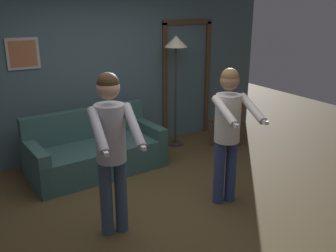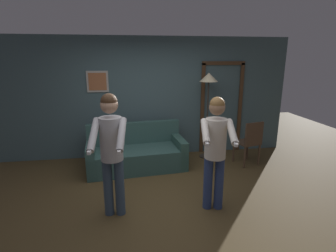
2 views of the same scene
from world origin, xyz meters
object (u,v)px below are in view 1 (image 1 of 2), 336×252
object	(u,v)px
torchiere_lamp	(176,52)
dining_chair_distant	(231,117)
couch	(96,153)
person_standing_right	(228,125)
person_standing_left	(111,141)

from	to	relation	value
torchiere_lamp	dining_chair_distant	distance (m)	1.41
torchiere_lamp	dining_chair_distant	world-z (taller)	torchiere_lamp
couch	torchiere_lamp	bearing A→B (deg)	12.67
torchiere_lamp	person_standing_right	world-z (taller)	torchiere_lamp
person_standing_right	dining_chair_distant	world-z (taller)	person_standing_right
torchiere_lamp	person_standing_left	world-z (taller)	torchiere_lamp
couch	person_standing_left	world-z (taller)	person_standing_left
dining_chair_distant	person_standing_right	bearing A→B (deg)	-130.72
torchiere_lamp	person_standing_left	distance (m)	2.79
torchiere_lamp	person_standing_right	distance (m)	2.16
torchiere_lamp	dining_chair_distant	xyz separation A→B (m)	(0.74, -0.58, -1.06)
person_standing_left	torchiere_lamp	bearing A→B (deg)	45.48
couch	dining_chair_distant	distance (m)	2.31
person_standing_left	person_standing_right	xyz separation A→B (m)	(1.42, -0.06, -0.05)
person_standing_right	dining_chair_distant	distance (m)	1.95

